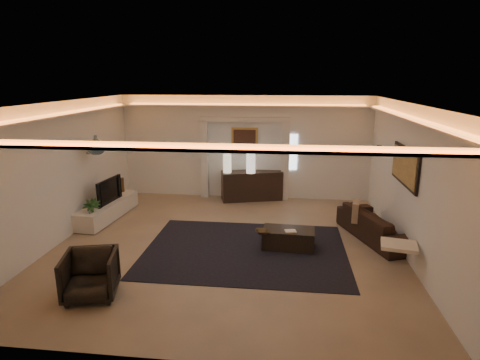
# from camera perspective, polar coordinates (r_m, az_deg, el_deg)

# --- Properties ---
(floor) EXTENTS (7.00, 7.00, 0.00)m
(floor) POSITION_cam_1_polar(r_m,az_deg,el_deg) (8.35, -1.86, -9.33)
(floor) COLOR tan
(floor) RESTS_ON ground
(ceiling) EXTENTS (7.00, 7.00, 0.00)m
(ceiling) POSITION_cam_1_polar(r_m,az_deg,el_deg) (7.65, -2.04, 10.96)
(ceiling) COLOR white
(ceiling) RESTS_ON ground
(wall_back) EXTENTS (7.00, 0.00, 7.00)m
(wall_back) POSITION_cam_1_polar(r_m,az_deg,el_deg) (11.27, 0.68, 4.68)
(wall_back) COLOR white
(wall_back) RESTS_ON ground
(wall_front) EXTENTS (7.00, 0.00, 7.00)m
(wall_front) POSITION_cam_1_polar(r_m,az_deg,el_deg) (4.62, -8.44, -10.19)
(wall_front) COLOR white
(wall_front) RESTS_ON ground
(wall_left) EXTENTS (0.00, 7.00, 7.00)m
(wall_left) POSITION_cam_1_polar(r_m,az_deg,el_deg) (9.07, -24.39, 0.95)
(wall_left) COLOR white
(wall_left) RESTS_ON ground
(wall_right) EXTENTS (0.00, 7.00, 7.00)m
(wall_right) POSITION_cam_1_polar(r_m,az_deg,el_deg) (8.14, 23.22, -0.35)
(wall_right) COLOR white
(wall_right) RESTS_ON ground
(cove_soffit) EXTENTS (7.00, 7.00, 0.04)m
(cove_soffit) POSITION_cam_1_polar(r_m,az_deg,el_deg) (7.67, -2.02, 8.87)
(cove_soffit) COLOR silver
(cove_soffit) RESTS_ON ceiling
(daylight_slit) EXTENTS (0.25, 0.03, 1.00)m
(daylight_slit) POSITION_cam_1_polar(r_m,az_deg,el_deg) (11.22, 7.56, 3.98)
(daylight_slit) COLOR white
(daylight_slit) RESTS_ON wall_back
(area_rug) EXTENTS (4.00, 3.00, 0.01)m
(area_rug) POSITION_cam_1_polar(r_m,az_deg,el_deg) (8.12, 0.77, -10.00)
(area_rug) COLOR black
(area_rug) RESTS_ON ground
(pilaster_left) EXTENTS (0.22, 0.20, 2.20)m
(pilaster_left) POSITION_cam_1_polar(r_m,az_deg,el_deg) (11.42, -5.14, 2.95)
(pilaster_left) COLOR silver
(pilaster_left) RESTS_ON ground
(pilaster_right) EXTENTS (0.22, 0.20, 2.20)m
(pilaster_right) POSITION_cam_1_polar(r_m,az_deg,el_deg) (11.18, 6.50, 2.68)
(pilaster_right) COLOR silver
(pilaster_right) RESTS_ON ground
(alcove_header) EXTENTS (2.52, 0.20, 0.12)m
(alcove_header) POSITION_cam_1_polar(r_m,az_deg,el_deg) (11.07, 0.64, 8.67)
(alcove_header) COLOR silver
(alcove_header) RESTS_ON wall_back
(painting_frame) EXTENTS (0.74, 0.04, 0.74)m
(painting_frame) POSITION_cam_1_polar(r_m,az_deg,el_deg) (11.21, 0.67, 5.66)
(painting_frame) COLOR tan
(painting_frame) RESTS_ON wall_back
(painting_canvas) EXTENTS (0.62, 0.02, 0.62)m
(painting_canvas) POSITION_cam_1_polar(r_m,az_deg,el_deg) (11.19, 0.65, 5.64)
(painting_canvas) COLOR #4C2D1E
(painting_canvas) RESTS_ON wall_back
(art_panel_frame) EXTENTS (0.04, 1.64, 0.74)m
(art_panel_frame) POSITION_cam_1_polar(r_m,az_deg,el_deg) (8.36, 22.63, 1.84)
(art_panel_frame) COLOR black
(art_panel_frame) RESTS_ON wall_right
(art_panel_gold) EXTENTS (0.02, 1.50, 0.62)m
(art_panel_gold) POSITION_cam_1_polar(r_m,az_deg,el_deg) (8.35, 22.47, 1.84)
(art_panel_gold) COLOR tan
(art_panel_gold) RESTS_ON wall_right
(wall_sconce) EXTENTS (0.12, 0.12, 0.22)m
(wall_sconce) POSITION_cam_1_polar(r_m,az_deg,el_deg) (10.15, 19.28, 4.08)
(wall_sconce) COLOR black
(wall_sconce) RESTS_ON wall_right
(wall_niche) EXTENTS (0.10, 0.55, 0.04)m
(wall_niche) POSITION_cam_1_polar(r_m,az_deg,el_deg) (10.20, -20.26, 3.88)
(wall_niche) COLOR silver
(wall_niche) RESTS_ON wall_left
(console) EXTENTS (1.76, 0.96, 0.84)m
(console) POSITION_cam_1_polar(r_m,az_deg,el_deg) (11.24, 1.69, -0.85)
(console) COLOR black
(console) RESTS_ON ground
(lamp_left) EXTENTS (0.25, 0.25, 0.51)m
(lamp_left) POSITION_cam_1_polar(r_m,az_deg,el_deg) (10.95, -1.84, 2.46)
(lamp_left) COLOR #F2EBC4
(lamp_left) RESTS_ON console
(lamp_right) EXTENTS (0.30, 0.30, 0.55)m
(lamp_right) POSITION_cam_1_polar(r_m,az_deg,el_deg) (10.90, 1.57, 2.41)
(lamp_right) COLOR white
(lamp_right) RESTS_ON console
(media_ledge) EXTENTS (0.73, 2.22, 0.41)m
(media_ledge) POSITION_cam_1_polar(r_m,az_deg,el_deg) (10.31, -18.41, -4.04)
(media_ledge) COLOR silver
(media_ledge) RESTS_ON ground
(tv) EXTENTS (1.04, 0.25, 0.59)m
(tv) POSITION_cam_1_polar(r_m,az_deg,el_deg) (10.13, -18.74, -1.30)
(tv) COLOR black
(tv) RESTS_ON media_ledge
(figurine) EXTENTS (0.17, 0.17, 0.37)m
(figurine) POSITION_cam_1_polar(r_m,az_deg,el_deg) (10.98, -16.65, -0.53)
(figurine) COLOR #463319
(figurine) RESTS_ON media_ledge
(ginger_jar) EXTENTS (0.45, 0.45, 0.43)m
(ginger_jar) POSITION_cam_1_polar(r_m,az_deg,el_deg) (9.66, -19.95, 4.76)
(ginger_jar) COLOR slate
(ginger_jar) RESTS_ON wall_niche
(plant) EXTENTS (0.50, 0.50, 0.71)m
(plant) POSITION_cam_1_polar(r_m,az_deg,el_deg) (9.60, -20.43, -4.75)
(plant) COLOR #22481D
(plant) RESTS_ON ground
(sofa) EXTENTS (2.27, 1.51, 0.62)m
(sofa) POSITION_cam_1_polar(r_m,az_deg,el_deg) (9.05, 19.11, -6.13)
(sofa) COLOR #482D1F
(sofa) RESTS_ON ground
(throw_blanket) EXTENTS (0.68, 0.59, 0.06)m
(throw_blanket) POSITION_cam_1_polar(r_m,az_deg,el_deg) (7.50, 21.85, -8.70)
(throw_blanket) COLOR silver
(throw_blanket) RESTS_ON sofa
(throw_pillow) EXTENTS (0.22, 0.45, 0.44)m
(throw_pillow) POSITION_cam_1_polar(r_m,az_deg,el_deg) (9.03, 16.23, -4.30)
(throw_pillow) COLOR #9D8267
(throw_pillow) RESTS_ON sofa
(coffee_table) EXTENTS (1.07, 0.62, 0.39)m
(coffee_table) POSITION_cam_1_polar(r_m,az_deg,el_deg) (8.22, 6.96, -8.28)
(coffee_table) COLOR #2E1F18
(coffee_table) RESTS_ON ground
(bowl) EXTENTS (0.31, 0.31, 0.07)m
(bowl) POSITION_cam_1_polar(r_m,az_deg,el_deg) (7.87, 3.22, -7.35)
(bowl) COLOR #372714
(bowl) RESTS_ON coffee_table
(magazine) EXTENTS (0.24, 0.19, 0.03)m
(magazine) POSITION_cam_1_polar(r_m,az_deg,el_deg) (8.01, 7.25, -7.19)
(magazine) COLOR #F8E8C8
(magazine) RESTS_ON coffee_table
(armchair) EXTENTS (0.96, 0.98, 0.73)m
(armchair) POSITION_cam_1_polar(r_m,az_deg,el_deg) (6.82, -20.68, -12.65)
(armchair) COLOR black
(armchair) RESTS_ON ground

